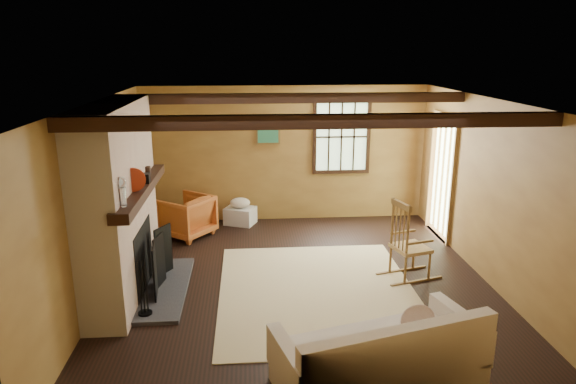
{
  "coord_description": "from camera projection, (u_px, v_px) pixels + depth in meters",
  "views": [
    {
      "loc": [
        -0.64,
        -6.15,
        3.03
      ],
      "look_at": [
        -0.13,
        0.4,
        1.17
      ],
      "focal_mm": 32.0,
      "sensor_mm": 36.0,
      "label": 1
    }
  ],
  "objects": [
    {
      "name": "ground",
      "position": [
        300.0,
        285.0,
        6.78
      ],
      "size": [
        5.5,
        5.5,
        0.0
      ],
      "primitive_type": "plane",
      "color": "black",
      "rests_on": "ground"
    },
    {
      "name": "room_envelope",
      "position": [
        316.0,
        160.0,
        6.59
      ],
      "size": [
        5.02,
        5.52,
        2.44
      ],
      "color": "#A67E3B",
      "rests_on": "ground"
    },
    {
      "name": "fireplace",
      "position": [
        121.0,
        210.0,
        6.31
      ],
      "size": [
        1.02,
        2.3,
        2.4
      ],
      "color": "#AB6342",
      "rests_on": "ground"
    },
    {
      "name": "rug",
      "position": [
        317.0,
        291.0,
        6.6
      ],
      "size": [
        2.5,
        3.0,
        0.01
      ],
      "primitive_type": "cube",
      "color": "beige",
      "rests_on": "ground"
    },
    {
      "name": "rocking_chair",
      "position": [
        408.0,
        245.0,
        6.88
      ],
      "size": [
        0.88,
        0.61,
        1.1
      ],
      "rotation": [
        0.0,
        0.0,
        1.85
      ],
      "color": "tan",
      "rests_on": "ground"
    },
    {
      "name": "sofa",
      "position": [
        382.0,
        360.0,
        4.68
      ],
      "size": [
        2.06,
        1.32,
        0.77
      ],
      "rotation": [
        0.0,
        0.0,
        0.27
      ],
      "color": "silver",
      "rests_on": "ground"
    },
    {
      "name": "firewood_pile",
      "position": [
        178.0,
        217.0,
        9.09
      ],
      "size": [
        0.73,
        0.13,
        0.27
      ],
      "color": "#513922",
      "rests_on": "ground"
    },
    {
      "name": "laundry_basket",
      "position": [
        240.0,
        216.0,
        9.09
      ],
      "size": [
        0.61,
        0.54,
        0.3
      ],
      "primitive_type": "cube",
      "rotation": [
        0.0,
        0.0,
        -0.39
      ],
      "color": "silver",
      "rests_on": "ground"
    },
    {
      "name": "basket_pillow",
      "position": [
        240.0,
        203.0,
        9.03
      ],
      "size": [
        0.41,
        0.35,
        0.18
      ],
      "primitive_type": "ellipsoid",
      "rotation": [
        0.0,
        0.0,
        0.21
      ],
      "color": "silver",
      "rests_on": "laundry_basket"
    },
    {
      "name": "armchair",
      "position": [
        186.0,
        216.0,
        8.45
      ],
      "size": [
        1.05,
        1.04,
        0.69
      ],
      "primitive_type": "imported",
      "rotation": [
        0.0,
        0.0,
        -2.21
      ],
      "color": "#BF6026",
      "rests_on": "ground"
    }
  ]
}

